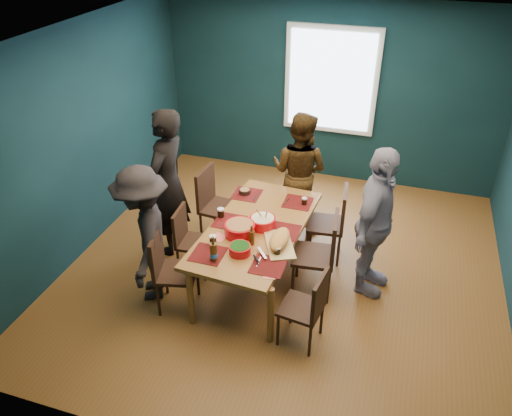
{
  "coord_description": "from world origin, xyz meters",
  "views": [
    {
      "loc": [
        1.08,
        -4.61,
        3.81
      ],
      "look_at": [
        -0.26,
        -0.32,
        1.0
      ],
      "focal_mm": 35.0,
      "sensor_mm": 36.0,
      "label": 1
    }
  ],
  "objects": [
    {
      "name": "napkin_b",
      "position": [
        -0.59,
        -0.61,
        0.73
      ],
      "size": [
        0.17,
        0.17,
        0.0
      ],
      "primitive_type": "cube",
      "rotation": [
        0.0,
        0.0,
        -0.24
      ],
      "color": "#F97269",
      "rests_on": "dining_table"
    },
    {
      "name": "chair_left_far",
      "position": [
        -1.02,
        0.33,
        0.58
      ],
      "size": [
        0.49,
        0.49,
        0.99
      ],
      "rotation": [
        0.0,
        0.0,
        -0.09
      ],
      "color": "black",
      "rests_on": "floor"
    },
    {
      "name": "napkin_a",
      "position": [
        0.13,
        -0.21,
        0.73
      ],
      "size": [
        0.19,
        0.19,
        0.0
      ],
      "primitive_type": "cube",
      "rotation": [
        0.0,
        0.0,
        0.31
      ],
      "color": "#F97269",
      "rests_on": "dining_table"
    },
    {
      "name": "person_right",
      "position": [
        0.98,
        -0.05,
        0.87
      ],
      "size": [
        0.62,
        1.09,
        1.74
      ],
      "primitive_type": "imported",
      "rotation": [
        0.0,
        0.0,
        1.37
      ],
      "color": "white",
      "rests_on": "floor"
    },
    {
      "name": "chair_right_mid",
      "position": [
        0.48,
        -0.28,
        0.58
      ],
      "size": [
        0.49,
        0.49,
        0.99
      ],
      "rotation": [
        0.0,
        0.0,
        0.1
      ],
      "color": "black",
      "rests_on": "floor"
    },
    {
      "name": "dining_table",
      "position": [
        -0.27,
        -0.29,
        0.66
      ],
      "size": [
        1.11,
        1.99,
        0.73
      ],
      "rotation": [
        0.0,
        0.0,
        -0.08
      ],
      "color": "olive",
      "rests_on": "floor"
    },
    {
      "name": "person_far_left",
      "position": [
        -1.46,
        -0.01,
        0.93
      ],
      "size": [
        0.47,
        0.69,
        1.85
      ],
      "primitive_type": "imported",
      "rotation": [
        0.0,
        0.0,
        4.67
      ],
      "color": "black",
      "rests_on": "floor"
    },
    {
      "name": "bowl_salad",
      "position": [
        -0.39,
        -0.49,
        0.81
      ],
      "size": [
        0.33,
        0.33,
        0.14
      ],
      "color": "red",
      "rests_on": "dining_table"
    },
    {
      "name": "chair_right_near",
      "position": [
        0.51,
        -1.07,
        0.5
      ],
      "size": [
        0.44,
        0.44,
        0.86
      ],
      "rotation": [
        0.0,
        0.0,
        -0.15
      ],
      "color": "black",
      "rests_on": "floor"
    },
    {
      "name": "person_back",
      "position": [
        -0.09,
        0.99,
        0.8
      ],
      "size": [
        0.89,
        0.76,
        1.6
      ],
      "primitive_type": "imported",
      "rotation": [
        0.0,
        0.0,
        2.92
      ],
      "color": "black",
      "rests_on": "floor"
    },
    {
      "name": "chair_left_mid",
      "position": [
        -1.07,
        -0.36,
        0.48
      ],
      "size": [
        0.4,
        0.4,
        0.83
      ],
      "rotation": [
        0.0,
        0.0,
        0.07
      ],
      "color": "black",
      "rests_on": "floor"
    },
    {
      "name": "napkin_c",
      "position": [
        0.1,
        -1.04,
        0.73
      ],
      "size": [
        0.14,
        0.14,
        0.0
      ],
      "primitive_type": "cube",
      "rotation": [
        0.0,
        0.0,
        0.17
      ],
      "color": "#F97269",
      "rests_on": "dining_table"
    },
    {
      "name": "cutting_board",
      "position": [
        0.06,
        -0.55,
        0.8
      ],
      "size": [
        0.45,
        0.67,
        0.14
      ],
      "rotation": [
        0.0,
        0.0,
        0.42
      ],
      "color": "#D2B671",
      "rests_on": "dining_table"
    },
    {
      "name": "cola_glass_d",
      "position": [
        -0.71,
        -0.22,
        0.79
      ],
      "size": [
        0.08,
        0.08,
        0.11
      ],
      "color": "black",
      "rests_on": "dining_table"
    },
    {
      "name": "chair_right_far",
      "position": [
        0.49,
        0.4,
        0.56
      ],
      "size": [
        0.47,
        0.47,
        0.95
      ],
      "rotation": [
        0.0,
        0.0,
        0.1
      ],
      "color": "black",
      "rests_on": "floor"
    },
    {
      "name": "beer_bottle_a",
      "position": [
        -0.49,
        -0.99,
        0.83
      ],
      "size": [
        0.08,
        0.08,
        0.28
      ],
      "color": "#41250B",
      "rests_on": "dining_table"
    },
    {
      "name": "chair_left_near",
      "position": [
        -1.02,
        -0.99,
        0.54
      ],
      "size": [
        0.5,
        0.5,
        0.93
      ],
      "rotation": [
        0.0,
        0.0,
        0.23
      ],
      "color": "black",
      "rests_on": "floor"
    },
    {
      "name": "bowl_dumpling",
      "position": [
        -0.2,
        -0.27,
        0.8
      ],
      "size": [
        0.28,
        0.28,
        0.26
      ],
      "color": "red",
      "rests_on": "dining_table"
    },
    {
      "name": "beer_bottle_b",
      "position": [
        -0.22,
        -0.61,
        0.82
      ],
      "size": [
        0.06,
        0.06,
        0.23
      ],
      "color": "#41250B",
      "rests_on": "dining_table"
    },
    {
      "name": "cola_glass_a",
      "position": [
        -0.6,
        -0.74,
        0.79
      ],
      "size": [
        0.08,
        0.08,
        0.11
      ],
      "color": "black",
      "rests_on": "dining_table"
    },
    {
      "name": "room",
      "position": [
        0.0,
        0.27,
        1.37
      ],
      "size": [
        5.01,
        5.01,
        2.71
      ],
      "color": "brown",
      "rests_on": "ground"
    },
    {
      "name": "bowl_herbs",
      "position": [
        -0.28,
        -0.8,
        0.79
      ],
      "size": [
        0.23,
        0.23,
        0.1
      ],
      "color": "red",
      "rests_on": "dining_table"
    },
    {
      "name": "cola_glass_b",
      "position": [
        0.09,
        -0.71,
        0.79
      ],
      "size": [
        0.07,
        0.07,
        0.1
      ],
      "color": "black",
      "rests_on": "dining_table"
    },
    {
      "name": "cola_glass_c",
      "position": [
        0.13,
        0.32,
        0.78
      ],
      "size": [
        0.06,
        0.06,
        0.09
      ],
      "color": "black",
      "rests_on": "dining_table"
    },
    {
      "name": "small_bowl",
      "position": [
        -0.62,
        0.36,
        0.76
      ],
      "size": [
        0.14,
        0.14,
        0.06
      ],
      "color": "black",
      "rests_on": "dining_table"
    },
    {
      "name": "person_near_left",
      "position": [
        -1.32,
        -0.87,
        0.79
      ],
      "size": [
        0.94,
        1.17,
        1.58
      ],
      "primitive_type": "imported",
      "rotation": [
        0.0,
        0.0,
        5.12
      ],
      "color": "black",
      "rests_on": "floor"
    }
  ]
}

